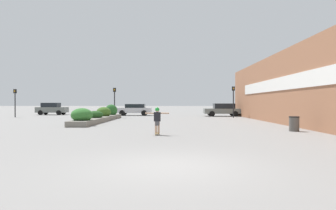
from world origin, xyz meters
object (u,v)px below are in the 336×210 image
skateboard (157,134)px  skateboarder (157,117)px  car_center_left (52,109)px  traffic_light_right (233,96)px  car_leftmost (134,109)px  traffic_light_left (115,97)px  trash_bin (294,124)px  traffic_light_far_left (15,98)px  car_center_right (223,110)px

skateboard → skateboarder: bearing=89.5°
car_center_left → traffic_light_right: bearing=71.7°
car_leftmost → traffic_light_right: bearing=-115.5°
car_center_left → traffic_light_left: 12.40m
car_center_left → traffic_light_left: (9.77, -7.52, 1.38)m
skateboard → trash_bin: size_ratio=0.73×
traffic_light_left → traffic_light_far_left: (-10.86, 0.33, -0.08)m
skateboarder → traffic_light_far_left: (-16.28, 17.51, 1.27)m
skateboarder → car_center_right: size_ratio=0.29×
car_center_right → traffic_light_left: traffic_light_left is taller
car_leftmost → car_center_right: (10.72, -1.88, 0.01)m
car_center_left → traffic_light_right: traffic_light_right is taller
skateboard → car_center_left: bearing=121.0°
trash_bin → traffic_light_right: traffic_light_right is taller
car_leftmost → traffic_light_far_left: size_ratio=1.41×
trash_bin → car_center_left: (-22.64, 22.73, 0.40)m
skateboarder → car_leftmost: (-4.00, 22.66, -0.08)m
car_leftmost → car_center_right: size_ratio=1.00×
skateboard → car_leftmost: size_ratio=0.14×
car_leftmost → traffic_light_right: size_ratio=1.30×
car_center_left → traffic_light_far_left: size_ratio=1.26×
trash_bin → car_center_right: (-0.74, 18.81, 0.37)m
skateboard → car_center_right: (6.71, 20.78, 0.72)m
car_center_right → traffic_light_far_left: size_ratio=1.41×
skateboard → skateboarder: (0.00, 0.00, 0.78)m
car_center_left → car_center_right: size_ratio=0.89×
skateboard → traffic_light_left: traffic_light_left is taller
traffic_light_left → traffic_light_right: 12.66m
trash_bin → car_center_right: 18.83m
skateboarder → trash_bin: bearing=14.3°
car_leftmost → car_center_right: 10.88m
car_center_right → traffic_light_left: 12.73m
skateboard → traffic_light_left: size_ratio=0.19×
skateboard → car_center_left: car_center_left is taller
skateboard → traffic_light_left: bearing=107.0°
traffic_light_left → car_center_left: bearing=142.4°
car_leftmost → trash_bin: bearing=-151.0°
trash_bin → traffic_light_right: (-0.21, 15.32, 1.86)m
car_center_right → traffic_light_far_left: 23.26m
trash_bin → car_leftmost: 23.65m
skateboard → car_leftmost: 23.02m
skateboarder → car_center_left: (-15.18, 24.70, -0.04)m
car_center_right → car_leftmost: bearing=80.1°
skateboarder → traffic_light_left: bearing=107.0°
skateboarder → trash_bin: 7.72m
traffic_light_left → traffic_light_right: (12.66, 0.11, 0.08)m
traffic_light_right → traffic_light_far_left: bearing=179.5°
trash_bin → traffic_light_left: bearing=130.2°
skateboard → car_center_right: bearing=71.6°
car_leftmost → traffic_light_far_left: bearing=112.7°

